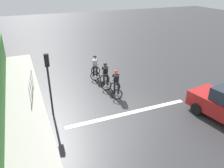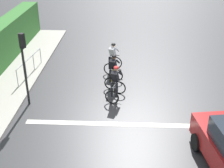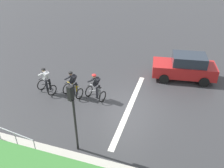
{
  "view_description": "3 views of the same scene",
  "coord_description": "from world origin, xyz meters",
  "px_view_note": "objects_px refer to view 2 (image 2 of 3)",
  "views": [
    {
      "loc": [
        -4.87,
        -9.37,
        6.59
      ],
      "look_at": [
        -0.46,
        1.08,
        1.27
      ],
      "focal_mm": 36.14,
      "sensor_mm": 36.0,
      "label": 1
    },
    {
      "loc": [
        0.62,
        -10.79,
        7.23
      ],
      "look_at": [
        0.03,
        1.42,
        1.05
      ],
      "focal_mm": 49.29,
      "sensor_mm": 36.0,
      "label": 2
    },
    {
      "loc": [
        -10.6,
        -2.55,
        8.2
      ],
      "look_at": [
        0.36,
        0.99,
        1.1
      ],
      "focal_mm": 37.98,
      "sensor_mm": 36.0,
      "label": 3
    }
  ],
  "objects_px": {
    "cyclist_lead": "(113,58)",
    "cyclist_second": "(114,71)",
    "pedestrian_railing_kerbside": "(29,62)",
    "traffic_light_near_crossing": "(24,59)",
    "cyclist_mid": "(115,84)"
  },
  "relations": [
    {
      "from": "cyclist_lead",
      "to": "cyclist_second",
      "type": "relative_size",
      "value": 1.0
    },
    {
      "from": "pedestrian_railing_kerbside",
      "to": "cyclist_lead",
      "type": "bearing_deg",
      "value": 8.94
    },
    {
      "from": "cyclist_lead",
      "to": "traffic_light_near_crossing",
      "type": "distance_m",
      "value": 5.41
    },
    {
      "from": "cyclist_lead",
      "to": "cyclist_mid",
      "type": "height_order",
      "value": "same"
    },
    {
      "from": "cyclist_second",
      "to": "cyclist_mid",
      "type": "xyz_separation_m",
      "value": [
        0.15,
        -1.4,
        0.0
      ]
    },
    {
      "from": "cyclist_second",
      "to": "traffic_light_near_crossing",
      "type": "relative_size",
      "value": 0.5
    },
    {
      "from": "traffic_light_near_crossing",
      "to": "pedestrian_railing_kerbside",
      "type": "relative_size",
      "value": 1.06
    },
    {
      "from": "cyclist_lead",
      "to": "pedestrian_railing_kerbside",
      "type": "bearing_deg",
      "value": -171.06
    },
    {
      "from": "cyclist_lead",
      "to": "traffic_light_near_crossing",
      "type": "xyz_separation_m",
      "value": [
        -3.67,
        -3.71,
        1.43
      ]
    },
    {
      "from": "cyclist_mid",
      "to": "cyclist_second",
      "type": "bearing_deg",
      "value": 96.01
    },
    {
      "from": "cyclist_mid",
      "to": "pedestrian_railing_kerbside",
      "type": "distance_m",
      "value": 5.34
    },
    {
      "from": "cyclist_lead",
      "to": "cyclist_mid",
      "type": "distance_m",
      "value": 3.14
    },
    {
      "from": "cyclist_lead",
      "to": "pedestrian_railing_kerbside",
      "type": "xyz_separation_m",
      "value": [
        -4.49,
        -0.71,
        -0.02
      ]
    },
    {
      "from": "pedestrian_railing_kerbside",
      "to": "traffic_light_near_crossing",
      "type": "bearing_deg",
      "value": -74.75
    },
    {
      "from": "cyclist_second",
      "to": "traffic_light_near_crossing",
      "type": "distance_m",
      "value": 4.51
    }
  ]
}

